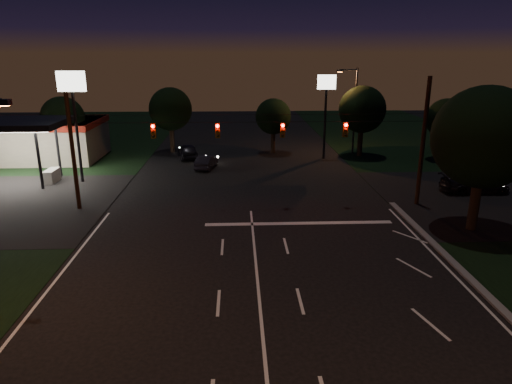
{
  "coord_description": "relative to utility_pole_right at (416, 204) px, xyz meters",
  "views": [
    {
      "loc": [
        -0.9,
        -15.71,
        10.48
      ],
      "look_at": [
        0.13,
        8.69,
        3.0
      ],
      "focal_mm": 32.0,
      "sensor_mm": 36.0,
      "label": 1
    }
  ],
  "objects": [
    {
      "name": "tree_far_a",
      "position": [
        -29.98,
        15.12,
        4.26
      ],
      "size": [
        4.2,
        4.2,
        6.42
      ],
      "color": "black",
      "rests_on": "ground"
    },
    {
      "name": "car_oncoming_b",
      "position": [
        -15.82,
        11.3,
        0.63
      ],
      "size": [
        2.09,
        4.0,
        1.26
      ],
      "primitive_type": "imported",
      "rotation": [
        0.0,
        0.0,
        2.93
      ],
      "color": "black",
      "rests_on": "ground"
    },
    {
      "name": "pole_sign_left_near",
      "position": [
        -26.0,
        7.0,
        6.98
      ],
      "size": [
        2.2,
        0.3,
        9.1
      ],
      "color": "black",
      "rests_on": "ground"
    },
    {
      "name": "tree_right_near",
      "position": [
        1.53,
        -4.83,
        5.68
      ],
      "size": [
        6.0,
        6.0,
        8.76
      ],
      "color": "black",
      "rests_on": "ground"
    },
    {
      "name": "street_light_right_far",
      "position": [
        -0.76,
        17.0,
        5.24
      ],
      "size": [
        2.2,
        0.35,
        9.0
      ],
      "color": "black",
      "rests_on": "ground"
    },
    {
      "name": "tree_far_d",
      "position": [
        0.02,
        16.13,
        4.83
      ],
      "size": [
        4.8,
        4.8,
        7.3
      ],
      "color": "black",
      "rests_on": "ground"
    },
    {
      "name": "tree_far_e",
      "position": [
        8.02,
        14.11,
        4.11
      ],
      "size": [
        4.0,
        4.0,
        6.18
      ],
      "color": "black",
      "rests_on": "ground"
    },
    {
      "name": "stop_bar",
      "position": [
        -9.0,
        -3.5,
        0.01
      ],
      "size": [
        12.0,
        0.5,
        0.01
      ],
      "primitive_type": "cube",
      "color": "silver",
      "rests_on": "ground"
    },
    {
      "name": "tree_far_c",
      "position": [
        -8.98,
        18.1,
        3.9
      ],
      "size": [
        3.8,
        3.8,
        5.86
      ],
      "color": "black",
      "rests_on": "ground"
    },
    {
      "name": "car_oncoming_a",
      "position": [
        -18.01,
        15.76,
        0.75
      ],
      "size": [
        2.73,
        4.67,
        1.49
      ],
      "primitive_type": "imported",
      "rotation": [
        0.0,
        0.0,
        3.37
      ],
      "color": "black",
      "rests_on": "ground"
    },
    {
      "name": "car_cross",
      "position": [
        5.55,
        2.63,
        0.76
      ],
      "size": [
        5.25,
        2.17,
        1.52
      ],
      "primitive_type": "imported",
      "rotation": [
        0.0,
        0.0,
        1.58
      ],
      "color": "black",
      "rests_on": "ground"
    },
    {
      "name": "signal_span",
      "position": [
        -12.0,
        -0.04,
        5.5
      ],
      "size": [
        24.0,
        0.4,
        1.56
      ],
      "color": "black",
      "rests_on": "ground"
    },
    {
      "name": "pole_sign_right",
      "position": [
        -4.0,
        15.0,
        6.24
      ],
      "size": [
        1.8,
        0.3,
        8.4
      ],
      "color": "black",
      "rests_on": "ground"
    },
    {
      "name": "utility_pole_left",
      "position": [
        -24.0,
        0.0,
        0.0
      ],
      "size": [
        0.28,
        0.28,
        8.0
      ],
      "primitive_type": "cylinder",
      "color": "black",
      "rests_on": "ground"
    },
    {
      "name": "ground",
      "position": [
        -12.0,
        -15.0,
        0.0
      ],
      "size": [
        140.0,
        140.0,
        0.0
      ],
      "primitive_type": "plane",
      "color": "black",
      "rests_on": "ground"
    },
    {
      "name": "gas_station",
      "position": [
        -33.86,
        15.39,
        2.38
      ],
      "size": [
        14.2,
        16.1,
        5.25
      ],
      "color": "gray",
      "rests_on": "ground"
    },
    {
      "name": "tree_far_b",
      "position": [
        -19.98,
        19.13,
        4.61
      ],
      "size": [
        4.6,
        4.6,
        6.98
      ],
      "color": "black",
      "rests_on": "ground"
    },
    {
      "name": "utility_pole_right",
      "position": [
        0.0,
        0.0,
        0.0
      ],
      "size": [
        0.3,
        0.3,
        9.0
      ],
      "primitive_type": "cylinder",
      "color": "black",
      "rests_on": "ground"
    }
  ]
}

